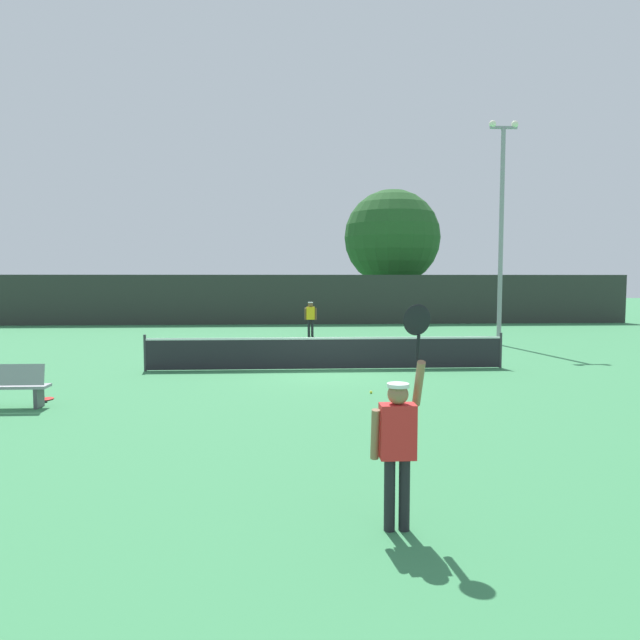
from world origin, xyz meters
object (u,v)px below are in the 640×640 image
at_px(tennis_ball, 371,392).
at_px(spare_racket, 46,399).
at_px(courtside_bench, 3,386).
at_px(parked_car_mid, 393,305).
at_px(parked_car_near, 195,305).
at_px(player_serving, 398,433).
at_px(large_tree, 392,238).
at_px(parked_car_far, 438,306).
at_px(player_receiving, 311,316).
at_px(light_pole, 501,220).

bearing_deg(tennis_ball, spare_racket, -177.76).
bearing_deg(courtside_bench, parked_car_mid, 64.99).
bearing_deg(tennis_ball, parked_car_near, 106.91).
height_order(tennis_ball, courtside_bench, courtside_bench).
distance_m(player_serving, large_tree, 33.73).
height_order(parked_car_near, parked_car_far, same).
bearing_deg(parked_car_far, parked_car_mid, 141.62).
height_order(player_serving, player_receiving, player_serving).
height_order(courtside_bench, parked_car_far, parked_car_far).
relative_size(tennis_ball, parked_car_mid, 0.02).
xyz_separation_m(player_receiving, parked_car_near, (-7.85, 15.56, -0.21)).
distance_m(large_tree, parked_car_far, 5.91).
relative_size(player_receiving, courtside_bench, 0.90).
bearing_deg(large_tree, player_serving, -100.22).
relative_size(player_receiving, tennis_ball, 23.75).
height_order(tennis_ball, large_tree, large_tree).
height_order(courtside_bench, large_tree, large_tree).
bearing_deg(large_tree, parked_car_far, 12.02).
height_order(player_serving, tennis_ball, player_serving).
xyz_separation_m(spare_racket, light_pole, (14.00, 9.83, 5.04)).
relative_size(large_tree, parked_car_far, 1.99).
distance_m(spare_racket, parked_car_near, 29.15).
distance_m(light_pole, parked_car_far, 17.53).
xyz_separation_m(courtside_bench, parked_car_mid, (13.65, 29.26, 0.30)).
distance_m(player_receiving, courtside_bench, 15.97).
distance_m(player_receiving, spare_racket, 15.03).
xyz_separation_m(player_receiving, large_tree, (6.07, 12.42, 4.50)).
distance_m(tennis_ball, parked_car_far, 27.81).
height_order(courtside_bench, light_pole, light_pole).
bearing_deg(player_receiving, player_serving, 90.38).
relative_size(player_serving, light_pole, 0.27).
distance_m(player_serving, parked_car_far, 34.95).
xyz_separation_m(courtside_bench, parked_car_near, (-0.88, 29.92, 0.30)).
bearing_deg(player_serving, light_pole, 66.13).
xyz_separation_m(spare_racket, large_tree, (12.51, 25.96, 5.47)).
distance_m(player_receiving, large_tree, 14.54).
relative_size(courtside_bench, light_pole, 0.20).
bearing_deg(large_tree, parked_car_mid, 76.16).
bearing_deg(parked_car_near, player_serving, -85.70).
xyz_separation_m(player_serving, player_receiving, (-0.14, 20.49, -0.07)).
xyz_separation_m(light_pole, parked_car_far, (2.00, 16.88, -4.29)).
relative_size(courtside_bench, parked_car_far, 0.41).
height_order(spare_racket, parked_car_mid, parked_car_mid).
distance_m(player_receiving, parked_car_near, 17.43).
height_order(tennis_ball, parked_car_mid, parked_car_mid).
height_order(player_serving, large_tree, large_tree).
bearing_deg(courtside_bench, player_serving, -40.80).
distance_m(spare_racket, parked_car_far, 31.15).
height_order(light_pole, large_tree, light_pole).
bearing_deg(tennis_ball, player_serving, -96.09).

